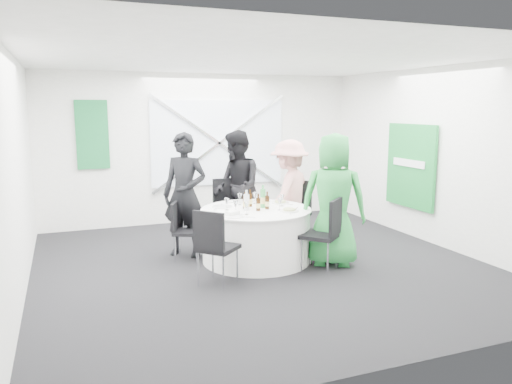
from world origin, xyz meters
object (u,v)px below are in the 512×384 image
object	(u,v)px
banquet_table	(256,235)
chair_front_right	(326,229)
chair_back_right	(295,207)
person_man_back_left	(185,195)
chair_back_left	(182,227)
person_woman_pink	(289,193)
clear_water_bottle	(247,202)
person_man_back	(237,187)
green_water_bottle	(263,199)
person_woman_green	(334,200)
chair_back	(229,205)
chair_front_left	(214,242)

from	to	relation	value
banquet_table	chair_front_right	xyz separation A→B (m)	(0.70, -0.77, 0.20)
chair_back_right	chair_front_right	xyz separation A→B (m)	(-0.23, -1.42, -0.02)
banquet_table	person_man_back_left	size ratio (longest dim) A/B	0.86
chair_back_left	chair_back_right	bearing A→B (deg)	-59.27
person_woman_pink	clear_water_bottle	world-z (taller)	person_woman_pink
person_man_back_left	person_man_back	size ratio (longest dim) A/B	1.00
chair_back_right	person_man_back_left	xyz separation A→B (m)	(-1.80, -0.01, 0.31)
person_man_back	green_water_bottle	xyz separation A→B (m)	(0.06, -0.97, -0.02)
person_man_back	green_water_bottle	size ratio (longest dim) A/B	5.60
chair_back_right	clear_water_bottle	bearing A→B (deg)	-92.30
chair_back_right	person_woman_green	bearing A→B (deg)	-34.70
chair_back_right	chair_back	bearing A→B (deg)	-150.20
banquet_table	person_man_back	distance (m)	1.15
chair_front_left	person_man_back_left	xyz separation A→B (m)	(-0.01, 1.43, 0.35)
chair_front_left	person_woman_green	bearing A→B (deg)	-124.81
banquet_table	person_man_back	bearing A→B (deg)	86.57
person_man_back	chair_back_left	bearing A→B (deg)	-57.20
banquet_table	chair_back_left	world-z (taller)	chair_back_left
person_woman_green	clear_water_bottle	size ratio (longest dim) A/B	6.45
clear_water_bottle	green_water_bottle	bearing A→B (deg)	17.41
person_man_back	person_woman_green	size ratio (longest dim) A/B	0.99
person_woman_pink	person_man_back_left	bearing A→B (deg)	-38.29
chair_back	chair_back_left	bearing A→B (deg)	-146.25
person_man_back	clear_water_bottle	world-z (taller)	person_man_back
banquet_table	person_man_back	size ratio (longest dim) A/B	0.86
chair_back_left	person_woman_green	size ratio (longest dim) A/B	0.46
chair_back	person_woman_green	world-z (taller)	person_woman_green
chair_back_right	chair_front_right	distance (m)	1.44
chair_back_left	chair_back_right	distance (m)	1.91
banquet_table	person_man_back	xyz separation A→B (m)	(0.06, 1.01, 0.53)
chair_back	person_man_back_left	xyz separation A→B (m)	(-0.83, -0.47, 0.30)
chair_back	chair_back_right	size ratio (longest dim) A/B	1.02
chair_front_left	person_woman_green	world-z (taller)	person_woman_green
chair_back_left	person_man_back_left	xyz separation A→B (m)	(0.10, 0.20, 0.42)
chair_back_right	chair_front_left	size ratio (longest dim) A/B	1.06
chair_back_left	chair_front_right	size ratio (longest dim) A/B	0.84
chair_back	person_woman_pink	bearing A→B (deg)	-32.94
person_man_back	chair_front_left	bearing A→B (deg)	-23.40
green_water_bottle	chair_back	bearing A→B (deg)	98.84
chair_back_right	person_woman_green	world-z (taller)	person_woman_green
person_woman_pink	chair_back	bearing A→B (deg)	-67.93
chair_back_right	person_man_back	distance (m)	0.99
chair_back_left	chair_front_left	xyz separation A→B (m)	(0.11, -1.23, 0.08)
chair_back	person_man_back	world-z (taller)	person_man_back
banquet_table	green_water_bottle	xyz separation A→B (m)	(0.12, 0.04, 0.51)
green_water_bottle	clear_water_bottle	world-z (taller)	green_water_bottle
banquet_table	chair_front_left	bearing A→B (deg)	-137.00
person_woman_pink	green_water_bottle	size ratio (longest dim) A/B	5.15
person_man_back_left	green_water_bottle	distance (m)	1.16
chair_back_right	person_man_back	bearing A→B (deg)	-147.80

